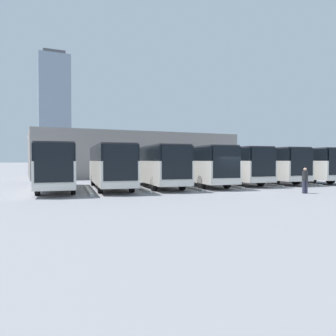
{
  "coord_description": "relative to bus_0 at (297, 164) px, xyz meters",
  "views": [
    {
      "loc": [
        14.27,
        20.16,
        2.27
      ],
      "look_at": [
        2.75,
        -5.56,
        1.57
      ],
      "focal_mm": 35.0,
      "sensor_mm": 36.0,
      "label": 1
    }
  ],
  "objects": [
    {
      "name": "station_building",
      "position": [
        11.84,
        -18.87,
        1.08
      ],
      "size": [
        26.94,
        15.48,
        5.87
      ],
      "color": "gray",
      "rests_on": "ground_plane"
    },
    {
      "name": "curb_divider_4",
      "position": [
        17.76,
        1.72,
        -1.8
      ],
      "size": [
        1.13,
        7.08,
        0.15
      ],
      "primitive_type": "cube",
      "rotation": [
        0.0,
        0.0,
        -0.13
      ],
      "color": "#B2B2AD",
      "rests_on": "ground_plane"
    },
    {
      "name": "bus_3",
      "position": [
        11.84,
        0.15,
        0.0
      ],
      "size": [
        3.85,
        11.39,
        3.38
      ],
      "rotation": [
        0.0,
        0.0,
        -0.13
      ],
      "color": "silver",
      "rests_on": "ground_plane"
    },
    {
      "name": "bus_6",
      "position": [
        23.69,
        -0.12,
        0.0
      ],
      "size": [
        3.85,
        11.39,
        3.38
      ],
      "rotation": [
        0.0,
        0.0,
        -0.13
      ],
      "color": "silver",
      "rests_on": "ground_plane"
    },
    {
      "name": "bus_1",
      "position": [
        3.95,
        -0.4,
        0.0
      ],
      "size": [
        3.85,
        11.39,
        3.38
      ],
      "rotation": [
        0.0,
        0.0,
        -0.13
      ],
      "color": "silver",
      "rests_on": "ground_plane"
    },
    {
      "name": "bus_4",
      "position": [
        15.79,
        0.07,
        0.0
      ],
      "size": [
        3.85,
        11.39,
        3.38
      ],
      "rotation": [
        0.0,
        0.0,
        -0.13
      ],
      "color": "silver",
      "rests_on": "ground_plane"
    },
    {
      "name": "curb_divider_5",
      "position": [
        21.71,
        1.76,
        -1.8
      ],
      "size": [
        1.13,
        7.08,
        0.15
      ],
      "primitive_type": "cube",
      "rotation": [
        0.0,
        0.0,
        -0.13
      ],
      "color": "#B2B2AD",
      "rests_on": "ground_plane"
    },
    {
      "name": "bus_0",
      "position": [
        0.0,
        0.0,
        0.0
      ],
      "size": [
        3.85,
        11.39,
        3.38
      ],
      "rotation": [
        0.0,
        0.0,
        -0.13
      ],
      "color": "silver",
      "rests_on": "ground_plane"
    },
    {
      "name": "pedestrian",
      "position": [
        8.58,
        9.13,
        -0.94
      ],
      "size": [
        0.42,
        0.42,
        1.74
      ],
      "rotation": [
        0.0,
        0.0,
        6.19
      ],
      "color": "#38384C",
      "rests_on": "ground_plane"
    },
    {
      "name": "curb_divider_3",
      "position": [
        13.81,
        1.8,
        -1.8
      ],
      "size": [
        1.13,
        7.08,
        0.15
      ],
      "primitive_type": "cube",
      "rotation": [
        0.0,
        0.0,
        -0.13
      ],
      "color": "#B2B2AD",
      "rests_on": "ground_plane"
    },
    {
      "name": "curb_divider_1",
      "position": [
        5.92,
        1.25,
        -1.8
      ],
      "size": [
        1.13,
        7.08,
        0.15
      ],
      "primitive_type": "cube",
      "rotation": [
        0.0,
        0.0,
        -0.13
      ],
      "color": "#B2B2AD",
      "rests_on": "ground_plane"
    },
    {
      "name": "bus_2",
      "position": [
        7.9,
        -0.51,
        0.0
      ],
      "size": [
        3.85,
        11.39,
        3.38
      ],
      "rotation": [
        0.0,
        0.0,
        -0.13
      ],
      "color": "silver",
      "rests_on": "ground_plane"
    },
    {
      "name": "ground_plane",
      "position": [
        11.84,
        5.37,
        -1.88
      ],
      "size": [
        600.0,
        600.0,
        0.0
      ],
      "primitive_type": "plane",
      "color": "gray"
    },
    {
      "name": "office_tower",
      "position": [
        8.62,
        -175.82,
        29.83
      ],
      "size": [
        17.23,
        17.23,
        64.63
      ],
      "color": "#7F8EA3",
      "rests_on": "ground_plane"
    },
    {
      "name": "bus_5",
      "position": [
        19.74,
        0.11,
        0.0
      ],
      "size": [
        3.85,
        11.39,
        3.38
      ],
      "rotation": [
        0.0,
        0.0,
        -0.13
      ],
      "color": "silver",
      "rests_on": "ground_plane"
    },
    {
      "name": "curb_divider_2",
      "position": [
        9.87,
        1.14,
        -1.8
      ],
      "size": [
        1.13,
        7.08,
        0.15
      ],
      "primitive_type": "cube",
      "rotation": [
        0.0,
        0.0,
        -0.13
      ],
      "color": "#B2B2AD",
      "rests_on": "ground_plane"
    },
    {
      "name": "curb_divider_0",
      "position": [
        1.97,
        1.65,
        -1.8
      ],
      "size": [
        1.13,
        7.08,
        0.15
      ],
      "primitive_type": "cube",
      "rotation": [
        0.0,
        0.0,
        -0.13
      ],
      "color": "#B2B2AD",
      "rests_on": "ground_plane"
    }
  ]
}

